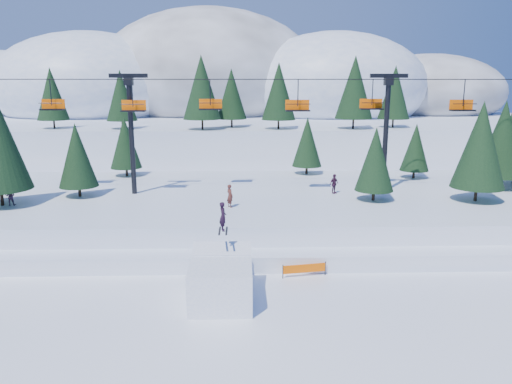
{
  "coord_description": "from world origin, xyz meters",
  "views": [
    {
      "loc": [
        0.42,
        -25.09,
        12.05
      ],
      "look_at": [
        1.34,
        6.0,
        5.2
      ],
      "focal_mm": 35.0,
      "sensor_mm": 36.0,
      "label": 1
    }
  ],
  "objects_px": {
    "chairlift": "(258,115)",
    "banner_far": "(371,264)",
    "banner_near": "(304,269)",
    "jump_kicker": "(221,280)"
  },
  "relations": [
    {
      "from": "jump_kicker",
      "to": "chairlift",
      "type": "height_order",
      "value": "chairlift"
    },
    {
      "from": "chairlift",
      "to": "banner_near",
      "type": "height_order",
      "value": "chairlift"
    },
    {
      "from": "chairlift",
      "to": "banner_far",
      "type": "bearing_deg",
      "value": -61.64
    },
    {
      "from": "banner_near",
      "to": "banner_far",
      "type": "relative_size",
      "value": 0.98
    },
    {
      "from": "jump_kicker",
      "to": "banner_near",
      "type": "xyz_separation_m",
      "value": [
        5.11,
        3.47,
        -0.73
      ]
    },
    {
      "from": "banner_near",
      "to": "banner_far",
      "type": "bearing_deg",
      "value": 9.06
    },
    {
      "from": "jump_kicker",
      "to": "chairlift",
      "type": "bearing_deg",
      "value": 81.17
    },
    {
      "from": "chairlift",
      "to": "banner_far",
      "type": "height_order",
      "value": "chairlift"
    },
    {
      "from": "jump_kicker",
      "to": "banner_far",
      "type": "bearing_deg",
      "value": 23.61
    },
    {
      "from": "chairlift",
      "to": "banner_near",
      "type": "distance_m",
      "value": 16.31
    }
  ]
}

